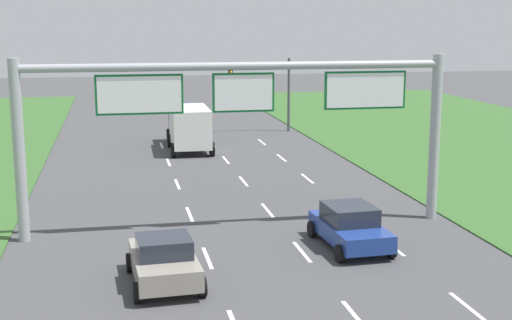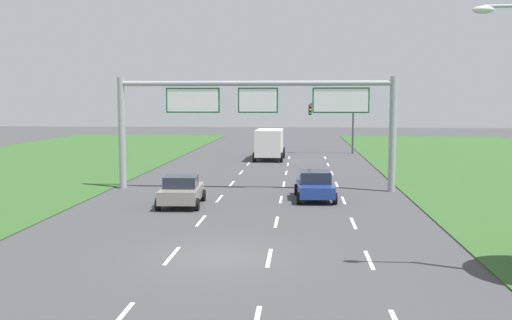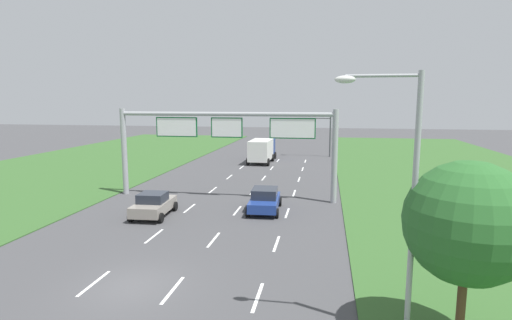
# 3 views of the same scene
# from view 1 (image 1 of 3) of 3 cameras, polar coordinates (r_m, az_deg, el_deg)

# --- Properties ---
(lane_dashes_inner_left) EXTENTS (0.14, 56.40, 0.01)m
(lane_dashes_inner_left) POSITION_cam_1_polar(r_m,az_deg,el_deg) (22.98, -2.92, -10.20)
(lane_dashes_inner_left) COLOR white
(lane_dashes_inner_left) RESTS_ON ground_plane
(lane_dashes_inner_right) EXTENTS (0.14, 56.40, 0.01)m
(lane_dashes_inner_right) POSITION_cam_1_polar(r_m,az_deg,el_deg) (23.70, 5.60, -9.56)
(lane_dashes_inner_right) COLOR white
(lane_dashes_inner_right) RESTS_ON ground_plane
(lane_dashes_slip) EXTENTS (0.14, 56.40, 0.01)m
(lane_dashes_slip) POSITION_cam_1_polar(r_m,az_deg,el_deg) (24.90, 13.42, -8.79)
(lane_dashes_slip) COLOR white
(lane_dashes_slip) RESTS_ON ground_plane
(car_near_red) EXTENTS (2.38, 4.01, 1.60)m
(car_near_red) POSITION_cam_1_polar(r_m,az_deg,el_deg) (23.24, -7.38, -7.97)
(car_near_red) COLOR gray
(car_near_red) RESTS_ON ground_plane
(car_lead_silver) EXTENTS (2.34, 4.25, 1.60)m
(car_lead_silver) POSITION_cam_1_polar(r_m,az_deg,el_deg) (26.93, 7.51, -5.27)
(car_lead_silver) COLOR navy
(car_lead_silver) RESTS_ON ground_plane
(box_truck) EXTENTS (2.78, 7.26, 2.86)m
(box_truck) POSITION_cam_1_polar(r_m,az_deg,el_deg) (47.30, -5.42, 2.80)
(box_truck) COLOR navy
(box_truck) RESTS_ON ground_plane
(sign_gantry) EXTENTS (17.24, 0.44, 7.00)m
(sign_gantry) POSITION_cam_1_polar(r_m,az_deg,el_deg) (28.25, -1.05, 4.19)
(sign_gantry) COLOR #9EA0A5
(sign_gantry) RESTS_ON ground_plane
(traffic_light_mast) EXTENTS (4.76, 0.49, 5.60)m
(traffic_light_mast) POSITION_cam_1_polar(r_m,az_deg,el_deg) (54.18, 0.65, 6.31)
(traffic_light_mast) COLOR #47494F
(traffic_light_mast) RESTS_ON ground_plane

